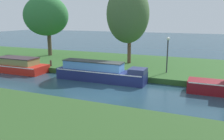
{
  "coord_description": "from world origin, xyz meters",
  "views": [
    {
      "loc": [
        5.29,
        -14.23,
        4.62
      ],
      "look_at": [
        -1.13,
        1.2,
        0.9
      ],
      "focal_mm": 37.94,
      "sensor_mm": 36.0,
      "label": 1
    }
  ],
  "objects_px": {
    "navy_narrowboat": "(100,72)",
    "red_cruiser": "(18,65)",
    "lamp_post": "(168,50)",
    "willow_tree_centre": "(128,14)",
    "mooring_post_far": "(51,63)",
    "mooring_post_near": "(73,64)",
    "willow_tree_left": "(46,16)"
  },
  "relations": [
    {
      "from": "navy_narrowboat",
      "to": "red_cruiser",
      "type": "bearing_deg",
      "value": 180.0
    },
    {
      "from": "navy_narrowboat",
      "to": "lamp_post",
      "type": "relative_size",
      "value": 2.48
    },
    {
      "from": "navy_narrowboat",
      "to": "willow_tree_centre",
      "type": "bearing_deg",
      "value": 85.34
    },
    {
      "from": "mooring_post_far",
      "to": "navy_narrowboat",
      "type": "bearing_deg",
      "value": -14.92
    },
    {
      "from": "lamp_post",
      "to": "mooring_post_near",
      "type": "xyz_separation_m",
      "value": [
        -7.58,
        -1.4,
        -1.42
      ]
    },
    {
      "from": "lamp_post",
      "to": "mooring_post_near",
      "type": "bearing_deg",
      "value": -169.5
    },
    {
      "from": "willow_tree_centre",
      "to": "mooring_post_far",
      "type": "relative_size",
      "value": 13.64
    },
    {
      "from": "willow_tree_left",
      "to": "willow_tree_centre",
      "type": "relative_size",
      "value": 0.92
    },
    {
      "from": "navy_narrowboat",
      "to": "lamp_post",
      "type": "distance_m",
      "value": 5.47
    },
    {
      "from": "willow_tree_left",
      "to": "willow_tree_centre",
      "type": "xyz_separation_m",
      "value": [
        9.81,
        -1.07,
        0.12
      ]
    },
    {
      "from": "willow_tree_centre",
      "to": "mooring_post_far",
      "type": "height_order",
      "value": "willow_tree_centre"
    },
    {
      "from": "willow_tree_centre",
      "to": "mooring_post_near",
      "type": "bearing_deg",
      "value": -134.94
    },
    {
      "from": "navy_narrowboat",
      "to": "willow_tree_centre",
      "type": "xyz_separation_m",
      "value": [
        0.41,
        5.06,
        4.26
      ]
    },
    {
      "from": "red_cruiser",
      "to": "willow_tree_centre",
      "type": "bearing_deg",
      "value": 31.51
    },
    {
      "from": "red_cruiser",
      "to": "willow_tree_centre",
      "type": "height_order",
      "value": "willow_tree_centre"
    },
    {
      "from": "lamp_post",
      "to": "willow_tree_centre",
      "type": "bearing_deg",
      "value": 151.3
    },
    {
      "from": "willow_tree_centre",
      "to": "navy_narrowboat",
      "type": "bearing_deg",
      "value": -94.66
    },
    {
      "from": "red_cruiser",
      "to": "mooring_post_far",
      "type": "height_order",
      "value": "red_cruiser"
    },
    {
      "from": "lamp_post",
      "to": "mooring_post_near",
      "type": "height_order",
      "value": "lamp_post"
    },
    {
      "from": "mooring_post_near",
      "to": "mooring_post_far",
      "type": "relative_size",
      "value": 1.27
    },
    {
      "from": "mooring_post_near",
      "to": "willow_tree_left",
      "type": "bearing_deg",
      "value": 143.2
    },
    {
      "from": "mooring_post_far",
      "to": "mooring_post_near",
      "type": "bearing_deg",
      "value": 0.0
    },
    {
      "from": "red_cruiser",
      "to": "willow_tree_left",
      "type": "bearing_deg",
      "value": 104.35
    },
    {
      "from": "navy_narrowboat",
      "to": "red_cruiser",
      "type": "xyz_separation_m",
      "value": [
        -7.84,
        0.0,
        -0.1
      ]
    },
    {
      "from": "navy_narrowboat",
      "to": "mooring_post_near",
      "type": "relative_size",
      "value": 10.36
    },
    {
      "from": "red_cruiser",
      "to": "mooring_post_near",
      "type": "height_order",
      "value": "red_cruiser"
    },
    {
      "from": "willow_tree_left",
      "to": "mooring_post_near",
      "type": "relative_size",
      "value": 9.91
    },
    {
      "from": "mooring_post_near",
      "to": "navy_narrowboat",
      "type": "bearing_deg",
      "value": -24.77
    },
    {
      "from": "willow_tree_left",
      "to": "mooring_post_near",
      "type": "bearing_deg",
      "value": -36.8
    },
    {
      "from": "mooring_post_near",
      "to": "mooring_post_far",
      "type": "distance_m",
      "value": 2.33
    },
    {
      "from": "navy_narrowboat",
      "to": "willow_tree_centre",
      "type": "relative_size",
      "value": 0.97
    },
    {
      "from": "lamp_post",
      "to": "mooring_post_far",
      "type": "height_order",
      "value": "lamp_post"
    }
  ]
}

